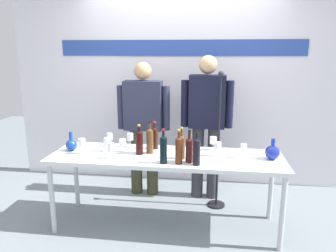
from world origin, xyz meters
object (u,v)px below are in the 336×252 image
at_px(wine_bottle_0, 179,149).
at_px(wine_glass_left_1, 130,137).
at_px(wine_bottle_1, 181,146).
at_px(wine_bottle_2, 139,141).
at_px(wine_glass_right_0, 218,146).
at_px(wine_glass_right_2, 213,141).
at_px(wine_glass_left_4, 111,147).
at_px(wine_bottle_7, 155,137).
at_px(microphone_stand, 218,163).
at_px(wine_bottle_4, 163,148).
at_px(decanter_blue_left, 71,144).
at_px(wine_glass_left_5, 110,137).
at_px(presenter_right, 207,119).
at_px(wine_glass_left_2, 107,142).
at_px(wine_bottle_3, 150,140).
at_px(presenter_left, 144,120).
at_px(wine_bottle_5, 197,151).
at_px(wine_glass_right_1, 244,148).
at_px(decanter_blue_right, 272,152).
at_px(wine_bottle_6, 189,149).
at_px(display_table, 166,161).
at_px(wine_glass_left_3, 123,143).
at_px(wine_glass_left_0, 82,143).

bearing_deg(wine_bottle_0, wine_glass_left_1, 142.30).
xyz_separation_m(wine_bottle_1, wine_bottle_2, (-0.43, 0.08, 0.01)).
xyz_separation_m(wine_bottle_0, wine_bottle_2, (-0.41, 0.22, -0.01)).
height_order(wine_glass_right_0, wine_glass_right_2, wine_glass_right_0).
relative_size(wine_bottle_0, wine_glass_left_4, 2.03).
xyz_separation_m(wine_bottle_7, microphone_stand, (0.67, 0.30, -0.36)).
bearing_deg(wine_glass_right_2, wine_bottle_0, -124.34).
bearing_deg(wine_glass_right_0, wine_bottle_4, -151.41).
bearing_deg(decanter_blue_left, wine_glass_left_1, 19.55).
distance_m(decanter_blue_left, wine_glass_left_5, 0.40).
height_order(presenter_right, wine_glass_left_2, presenter_right).
height_order(wine_bottle_3, wine_bottle_7, wine_bottle_3).
height_order(presenter_left, wine_bottle_2, presenter_left).
distance_m(wine_bottle_2, wine_bottle_5, 0.62).
height_order(wine_glass_left_2, wine_glass_left_4, wine_glass_left_4).
xyz_separation_m(wine_bottle_4, wine_glass_right_1, (0.73, 0.24, -0.04)).
bearing_deg(wine_glass_left_5, decanter_blue_right, -6.70).
bearing_deg(wine_bottle_1, wine_bottle_2, 169.13).
bearing_deg(wine_bottle_5, wine_glass_right_2, 72.48).
xyz_separation_m(wine_glass_left_5, wine_glass_right_2, (1.09, 0.02, -0.01)).
distance_m(decanter_blue_left, wine_glass_right_2, 1.46).
bearing_deg(wine_glass_right_2, wine_bottle_4, -134.04).
bearing_deg(wine_bottle_1, wine_bottle_7, 137.66).
distance_m(presenter_right, wine_bottle_1, 0.84).
height_order(wine_bottle_6, wine_glass_right_2, wine_bottle_6).
relative_size(wine_glass_left_1, wine_glass_right_0, 1.07).
bearing_deg(display_table, wine_bottle_4, -87.66).
xyz_separation_m(presenter_left, wine_glass_left_5, (-0.26, -0.52, -0.08)).
bearing_deg(wine_bottle_5, wine_bottle_4, 179.24).
bearing_deg(wine_glass_left_1, microphone_stand, 16.66).
bearing_deg(presenter_left, microphone_stand, -14.28).
height_order(display_table, wine_glass_left_4, wine_glass_left_4).
bearing_deg(wine_glass_left_5, wine_glass_right_2, 1.28).
distance_m(decanter_blue_left, wine_glass_left_1, 0.60).
xyz_separation_m(wine_bottle_1, wine_bottle_5, (0.15, -0.15, 0.01)).
distance_m(decanter_blue_right, wine_bottle_1, 0.86).
height_order(decanter_blue_left, wine_glass_left_3, decanter_blue_left).
bearing_deg(wine_glass_left_2, microphone_stand, 22.18).
xyz_separation_m(wine_bottle_0, wine_glass_right_1, (0.60, 0.23, -0.04)).
xyz_separation_m(wine_bottle_4, wine_glass_left_5, (-0.65, 0.44, -0.03)).
bearing_deg(microphone_stand, wine_glass_right_0, -92.23).
bearing_deg(wine_glass_right_2, wine_bottle_1, -133.41).
relative_size(wine_bottle_3, wine_glass_left_0, 2.05).
relative_size(wine_glass_left_3, wine_glass_right_1, 0.94).
height_order(display_table, decanter_blue_left, decanter_blue_left).
height_order(presenter_right, wine_bottle_6, presenter_right).
bearing_deg(wine_glass_left_4, wine_bottle_4, -6.52).
bearing_deg(wine_glass_left_4, presenter_left, 81.87).
bearing_deg(wine_glass_left_5, wine_bottle_1, -20.02).
height_order(wine_bottle_0, wine_glass_right_0, wine_bottle_0).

